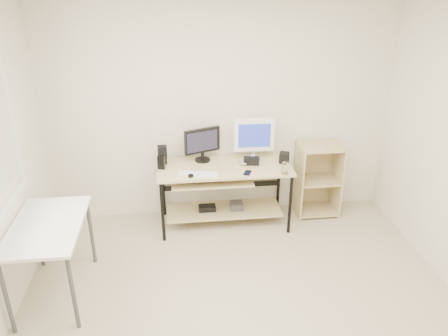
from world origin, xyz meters
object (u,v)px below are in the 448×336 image
object	(u,v)px
desk	(222,183)
audio_controller	(161,162)
side_table	(48,232)
white_imac	(254,136)
black_monitor	(202,143)
shelf_unit	(317,178)

from	to	relation	value
desk	audio_controller	distance (m)	0.73
desk	side_table	distance (m)	1.97
desk	white_imac	world-z (taller)	white_imac
side_table	desk	bearing A→B (deg)	32.65
desk	black_monitor	world-z (taller)	black_monitor
side_table	black_monitor	bearing A→B (deg)	40.38
side_table	black_monitor	world-z (taller)	black_monitor
black_monitor	audio_controller	world-z (taller)	black_monitor
side_table	audio_controller	size ratio (longest dim) A/B	6.52
audio_controller	side_table	bearing A→B (deg)	-119.13
white_imac	side_table	bearing A→B (deg)	-147.43
side_table	black_monitor	distance (m)	1.92
side_table	shelf_unit	distance (m)	3.09
desk	black_monitor	distance (m)	0.51
shelf_unit	audio_controller	distance (m)	1.90
desk	white_imac	distance (m)	0.65
side_table	audio_controller	bearing A→B (deg)	47.20
desk	white_imac	bearing A→B (deg)	21.38
black_monitor	side_table	bearing A→B (deg)	-160.65
desk	audio_controller	xyz separation A→B (m)	(-0.68, -0.00, 0.29)
side_table	black_monitor	size ratio (longest dim) A/B	2.42
desk	side_table	world-z (taller)	same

